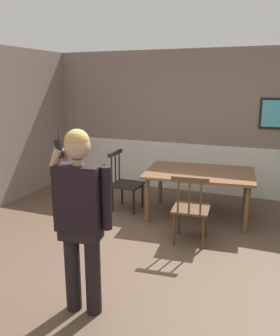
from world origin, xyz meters
The scene contains 6 objects.
ground_plane centered at (0.00, 0.00, 0.00)m, with size 6.58×6.58×0.00m, color brown.
room_back_partition centered at (0.01, 2.86, 1.27)m, with size 5.98×0.17×2.64m.
dining_table centered at (0.26, 1.55, 0.65)m, with size 1.72×1.26×0.73m.
chair_near_window centered at (-0.93, 1.43, 0.46)m, with size 0.48×0.48×0.96m.
chair_by_doorway centered at (0.36, 0.61, 0.47)m, with size 0.51×0.51×0.93m.
person_figure centered at (-0.21, -1.13, 0.97)m, with size 0.55×0.26×1.69m.
Camera 1 is at (1.30, -3.55, 2.06)m, focal length 37.11 mm.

